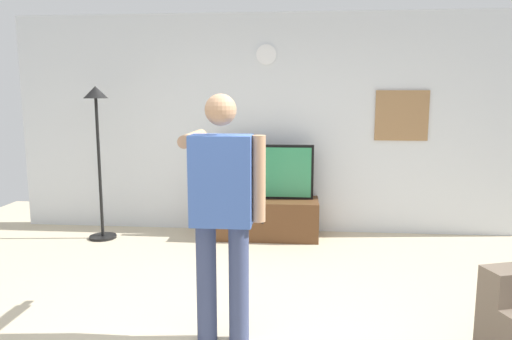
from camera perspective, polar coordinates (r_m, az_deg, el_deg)
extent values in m
cube|color=silver|center=(5.98, 1.58, 5.47)|extent=(6.40, 0.10, 2.70)
cube|color=brown|center=(5.82, 0.99, -5.77)|extent=(1.30, 0.52, 0.47)
sphere|color=black|center=(5.55, 0.78, -6.27)|extent=(0.04, 0.04, 0.04)
cube|color=black|center=(5.75, 1.04, -0.20)|extent=(1.18, 0.06, 0.66)
cube|color=#338C59|center=(5.72, 1.01, -0.26)|extent=(1.12, 0.01, 0.60)
cylinder|color=white|center=(5.93, 1.24, 13.65)|extent=(0.24, 0.03, 0.24)
cube|color=#997047|center=(6.04, 17.03, 6.25)|extent=(0.63, 0.04, 0.60)
cylinder|color=black|center=(6.12, -17.84, -7.62)|extent=(0.32, 0.32, 0.03)
cylinder|color=black|center=(5.94, -18.23, 0.17)|extent=(0.04, 0.04, 1.65)
cone|color=black|center=(5.87, -18.66, 8.81)|extent=(0.28, 0.28, 0.14)
cylinder|color=#384266|center=(3.42, -5.94, -13.33)|extent=(0.14, 0.14, 0.85)
cylinder|color=#384266|center=(3.39, -2.06, -13.52)|extent=(0.14, 0.14, 0.85)
cube|color=#3F60AD|center=(3.19, -4.16, -1.25)|extent=(0.41, 0.22, 0.61)
sphere|color=tan|center=(3.15, -4.25, 7.20)|extent=(0.21, 0.21, 0.21)
cylinder|color=tan|center=(3.49, -7.53, 3.79)|extent=(0.09, 0.58, 0.09)
cube|color=white|center=(3.80, -6.48, 4.24)|extent=(0.04, 0.12, 0.04)
cylinder|color=tan|center=(3.16, 0.34, -1.06)|extent=(0.09, 0.09, 0.58)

